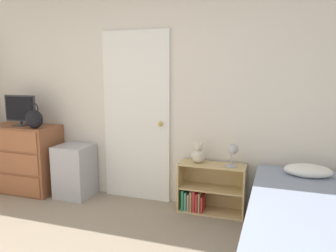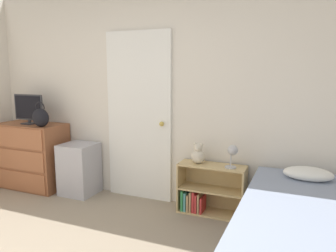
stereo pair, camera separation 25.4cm
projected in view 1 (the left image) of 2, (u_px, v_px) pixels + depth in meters
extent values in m
cube|color=silver|center=(154.00, 95.00, 3.86)|extent=(10.00, 0.06, 2.55)
cube|color=white|center=(136.00, 117.00, 3.92)|extent=(0.84, 0.04, 2.02)
sphere|color=gold|center=(160.00, 124.00, 3.78)|extent=(0.06, 0.06, 0.06)
cube|color=brown|center=(25.00, 158.00, 4.27)|extent=(0.91, 0.47, 0.87)
cube|color=#9D5B39|center=(12.00, 185.00, 4.10)|extent=(0.84, 0.01, 0.25)
cube|color=#9D5B39|center=(10.00, 163.00, 4.05)|extent=(0.84, 0.01, 0.25)
cube|color=#9D5B39|center=(9.00, 140.00, 4.00)|extent=(0.84, 0.01, 0.25)
cube|color=#2D2D33|center=(22.00, 125.00, 4.19)|extent=(0.16, 0.16, 0.01)
cylinder|color=#2D2D33|center=(21.00, 123.00, 4.18)|extent=(0.04, 0.04, 0.04)
cube|color=#2D2D33|center=(20.00, 108.00, 4.15)|extent=(0.46, 0.02, 0.33)
cube|color=black|center=(19.00, 108.00, 4.14)|extent=(0.42, 0.01, 0.30)
ellipsoid|color=black|center=(34.00, 119.00, 3.96)|extent=(0.24, 0.14, 0.23)
torus|color=black|center=(33.00, 108.00, 3.94)|extent=(0.14, 0.01, 0.14)
cube|color=#ADADB7|center=(75.00, 171.00, 4.08)|extent=(0.41, 0.41, 0.65)
cube|color=tan|center=(181.00, 185.00, 3.72)|extent=(0.02, 0.27, 0.55)
cube|color=tan|center=(245.00, 192.00, 3.50)|extent=(0.02, 0.27, 0.55)
cube|color=tan|center=(211.00, 211.00, 3.65)|extent=(0.69, 0.27, 0.02)
cube|color=tan|center=(212.00, 188.00, 3.61)|extent=(0.69, 0.27, 0.02)
cube|color=tan|center=(212.00, 165.00, 3.57)|extent=(0.69, 0.27, 0.02)
cube|color=tan|center=(214.00, 184.00, 3.73)|extent=(0.73, 0.01, 0.55)
cube|color=#338C4C|center=(185.00, 198.00, 3.72)|extent=(0.03, 0.22, 0.23)
cube|color=teal|center=(187.00, 200.00, 3.68)|extent=(0.02, 0.16, 0.21)
cube|color=tan|center=(190.00, 201.00, 3.68)|extent=(0.02, 0.18, 0.19)
cube|color=tan|center=(192.00, 200.00, 3.67)|extent=(0.02, 0.18, 0.23)
cube|color=red|center=(196.00, 199.00, 3.67)|extent=(0.03, 0.22, 0.24)
cube|color=red|center=(198.00, 201.00, 3.65)|extent=(0.02, 0.18, 0.21)
cube|color=tan|center=(201.00, 201.00, 3.65)|extent=(0.02, 0.21, 0.22)
cube|color=red|center=(203.00, 203.00, 3.64)|extent=(0.02, 0.19, 0.18)
sphere|color=beige|center=(198.00, 156.00, 3.60)|extent=(0.15, 0.15, 0.15)
sphere|color=beige|center=(198.00, 147.00, 3.59)|extent=(0.09, 0.09, 0.09)
sphere|color=silver|center=(197.00, 149.00, 3.55)|extent=(0.03, 0.03, 0.03)
sphere|color=beige|center=(195.00, 144.00, 3.59)|extent=(0.04, 0.04, 0.04)
sphere|color=beige|center=(201.00, 144.00, 3.57)|extent=(0.04, 0.04, 0.04)
cylinder|color=#B2B2B7|center=(231.00, 166.00, 3.47)|extent=(0.12, 0.12, 0.01)
cylinder|color=#B2B2B7|center=(231.00, 158.00, 3.46)|extent=(0.01, 0.01, 0.15)
sphere|color=#B2B2B7|center=(233.00, 149.00, 3.42)|extent=(0.11, 0.11, 0.11)
cube|color=#8C99B2|center=(313.00, 231.00, 2.51)|extent=(0.95, 1.89, 0.45)
ellipsoid|color=white|center=(308.00, 171.00, 3.12)|extent=(0.44, 0.28, 0.12)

